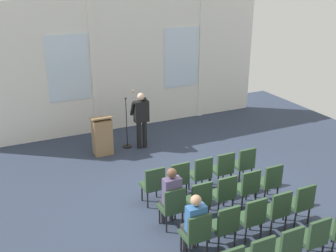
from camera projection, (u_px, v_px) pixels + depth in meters
ground_plane at (208, 200)px, 9.29m from camera, size 13.70×13.70×0.00m
rear_partition at (128, 65)px, 12.99m from camera, size 9.57×0.14×4.21m
speaker at (141, 116)px, 11.72m from camera, size 0.50×0.69×1.70m
mic_stand at (127, 136)px, 11.98m from camera, size 0.28×0.28×1.55m
lectern at (102, 136)px, 11.46m from camera, size 0.60×0.48×1.16m
chair_r0_c0 at (153, 183)px, 8.93m from camera, size 0.46×0.44×0.94m
chair_r0_c1 at (178, 178)px, 9.17m from camera, size 0.46×0.44×0.94m
chair_r0_c2 at (201, 172)px, 9.41m from camera, size 0.46×0.44×0.94m
chair_r0_c3 at (223, 167)px, 9.65m from camera, size 0.46×0.44×0.94m
chair_r0_c4 at (244, 163)px, 9.89m from camera, size 0.46×0.44×0.94m
chair_r1_c0 at (173, 205)px, 8.09m from camera, size 0.46×0.44×0.94m
audience_r1_c0 at (171, 194)px, 8.08m from camera, size 0.36×0.39×1.34m
chair_r1_c1 at (199, 198)px, 8.33m from camera, size 0.46×0.44×0.94m
chair_r1_c2 at (224, 192)px, 8.57m from camera, size 0.46×0.44×0.94m
chair_r1_c3 at (247, 186)px, 8.81m from camera, size 0.46×0.44×0.94m
chair_r1_c4 at (270, 180)px, 9.05m from camera, size 0.46×0.44×0.94m
chair_r2_c0 at (196, 232)px, 7.25m from camera, size 0.46×0.44×0.94m
audience_r2_c0 at (194, 222)px, 7.26m from camera, size 0.36×0.39×1.27m
chair_r2_c1 at (225, 224)px, 7.49m from camera, size 0.46×0.44×0.94m
chair_r2_c2 at (252, 216)px, 7.73m from camera, size 0.46×0.44×0.94m
chair_r2_c3 at (277, 209)px, 7.98m from camera, size 0.46×0.44×0.94m
chair_r2_c4 at (301, 202)px, 8.22m from camera, size 0.46×0.44×0.94m
chair_r3_c2 at (286, 246)px, 6.90m from camera, size 0.46×0.44×0.94m
chair_r3_c3 at (313, 236)px, 7.14m from camera, size 0.46×0.44×0.94m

